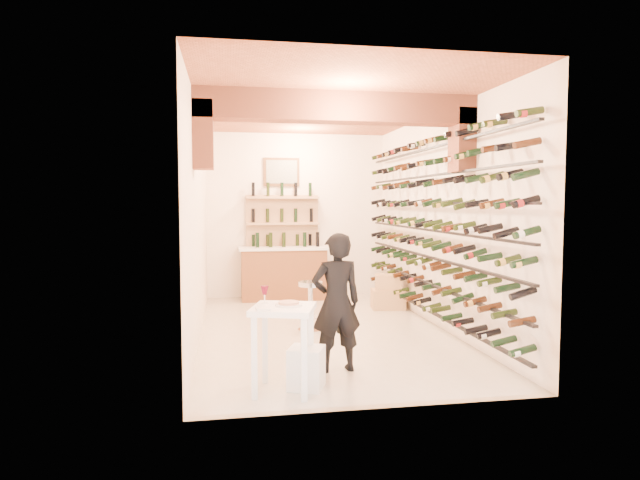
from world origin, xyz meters
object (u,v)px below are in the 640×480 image
at_px(white_stool, 306,368).
at_px(chrome_barstool, 311,302).
at_px(back_counter, 284,272).
at_px(person, 336,302).
at_px(wine_rack, 425,223).
at_px(crate_lower, 388,299).
at_px(tasting_table, 283,322).

xyz_separation_m(white_stool, chrome_barstool, (0.41, 2.37, 0.21)).
height_order(back_counter, person, person).
bearing_deg(person, wine_rack, -138.73).
relative_size(back_counter, crate_lower, 2.99).
relative_size(wine_rack, tasting_table, 5.53).
xyz_separation_m(person, crate_lower, (1.59, 3.27, -0.59)).
relative_size(tasting_table, white_stool, 2.50).
distance_m(white_stool, crate_lower, 4.26).
bearing_deg(tasting_table, person, 56.90).
bearing_deg(chrome_barstool, crate_lower, 41.16).
bearing_deg(back_counter, crate_lower, -36.00).
height_order(wine_rack, crate_lower, wine_rack).
bearing_deg(back_counter, white_stool, -93.39).
relative_size(person, chrome_barstool, 2.13).
bearing_deg(person, white_stool, 44.70).
height_order(wine_rack, tasting_table, wine_rack).
xyz_separation_m(back_counter, crate_lower, (1.70, -1.24, -0.36)).
height_order(white_stool, person, person).
distance_m(back_counter, tasting_table, 5.09).
xyz_separation_m(wine_rack, white_stool, (-2.13, -2.35, -1.34)).
bearing_deg(white_stool, chrome_barstool, 80.22).
relative_size(wine_rack, white_stool, 13.80).
xyz_separation_m(back_counter, chrome_barstool, (0.11, -2.62, -0.12)).
distance_m(wine_rack, back_counter, 3.38).
bearing_deg(back_counter, person, -88.61).
bearing_deg(tasting_table, white_stool, 30.61).
distance_m(person, crate_lower, 3.68).
distance_m(tasting_table, chrome_barstool, 2.54).
bearing_deg(wine_rack, white_stool, -132.17).
bearing_deg(back_counter, chrome_barstool, -87.52).
height_order(tasting_table, person, person).
bearing_deg(crate_lower, person, -115.95).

